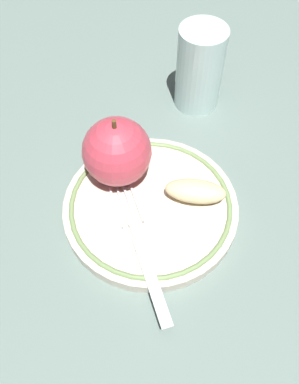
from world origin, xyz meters
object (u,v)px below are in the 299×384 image
(plate, at_px, (150,206))
(drinking_glass, at_px, (200,68))
(apple_red_whole, at_px, (117,152))
(fork, at_px, (141,250))
(apple_slice_front, at_px, (195,191))

(plate, xyz_separation_m, drinking_glass, (0.17, -0.10, 0.05))
(apple_red_whole, xyz_separation_m, fork, (-0.11, -0.01, -0.04))
(apple_slice_front, height_order, drinking_glass, drinking_glass)
(plate, height_order, apple_slice_front, apple_slice_front)
(fork, relative_size, drinking_glass, 1.60)
(apple_slice_front, distance_m, fork, 0.09)
(apple_red_whole, distance_m, drinking_glass, 0.17)
(apple_slice_front, bearing_deg, drinking_glass, 93.36)
(plate, bearing_deg, apple_slice_front, -91.36)
(apple_slice_front, bearing_deg, apple_red_whole, 167.04)
(apple_slice_front, bearing_deg, fork, -123.10)
(apple_slice_front, height_order, fork, apple_slice_front)
(apple_red_whole, height_order, fork, apple_red_whole)
(plate, distance_m, apple_red_whole, 0.07)
(apple_red_whole, bearing_deg, fork, -174.85)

